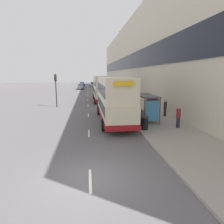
# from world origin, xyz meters

# --- Properties ---
(ground_plane) EXTENTS (220.00, 220.00, 0.00)m
(ground_plane) POSITION_xyz_m (0.00, 0.00, 0.00)
(ground_plane) COLOR #5B595B
(pavement) EXTENTS (5.00, 93.00, 0.14)m
(pavement) POSITION_xyz_m (6.50, 38.50, 0.07)
(pavement) COLOR gray
(pavement) RESTS_ON ground_plane
(terrace_facade) EXTENTS (3.10, 93.00, 16.01)m
(terrace_facade) POSITION_xyz_m (10.49, 38.50, 8.00)
(terrace_facade) COLOR beige
(terrace_facade) RESTS_ON ground_plane
(lane_mark_0) EXTENTS (0.12, 2.00, 0.01)m
(lane_mark_0) POSITION_xyz_m (0.00, -0.21, 0.01)
(lane_mark_0) COLOR silver
(lane_mark_0) RESTS_ON ground_plane
(lane_mark_1) EXTENTS (0.12, 2.00, 0.01)m
(lane_mark_1) POSITION_xyz_m (0.00, 6.93, 0.01)
(lane_mark_1) COLOR silver
(lane_mark_1) RESTS_ON ground_plane
(lane_mark_2) EXTENTS (0.12, 2.00, 0.01)m
(lane_mark_2) POSITION_xyz_m (0.00, 14.07, 0.01)
(lane_mark_2) COLOR silver
(lane_mark_2) RESTS_ON ground_plane
(lane_mark_3) EXTENTS (0.12, 2.00, 0.01)m
(lane_mark_3) POSITION_xyz_m (0.00, 21.21, 0.01)
(lane_mark_3) COLOR silver
(lane_mark_3) RESTS_ON ground_plane
(lane_mark_4) EXTENTS (0.12, 2.00, 0.01)m
(lane_mark_4) POSITION_xyz_m (0.00, 28.35, 0.01)
(lane_mark_4) COLOR silver
(lane_mark_4) RESTS_ON ground_plane
(lane_mark_5) EXTENTS (0.12, 2.00, 0.01)m
(lane_mark_5) POSITION_xyz_m (0.00, 35.49, 0.01)
(lane_mark_5) COLOR silver
(lane_mark_5) RESTS_ON ground_plane
(lane_mark_6) EXTENTS (0.12, 2.00, 0.01)m
(lane_mark_6) POSITION_xyz_m (0.00, 42.63, 0.01)
(lane_mark_6) COLOR silver
(lane_mark_6) RESTS_ON ground_plane
(lane_mark_7) EXTENTS (0.12, 2.00, 0.01)m
(lane_mark_7) POSITION_xyz_m (0.00, 49.76, 0.01)
(lane_mark_7) COLOR silver
(lane_mark_7) RESTS_ON ground_plane
(lane_mark_8) EXTENTS (0.12, 2.00, 0.01)m
(lane_mark_8) POSITION_xyz_m (0.00, 56.90, 0.01)
(lane_mark_8) COLOR silver
(lane_mark_8) RESTS_ON ground_plane
(bus_shelter) EXTENTS (1.60, 4.20, 2.48)m
(bus_shelter) POSITION_xyz_m (5.77, 10.06, 1.88)
(bus_shelter) COLOR #4C4C51
(bus_shelter) RESTS_ON ground_plane
(double_decker_bus_near) EXTENTS (2.85, 10.59, 4.30)m
(double_decker_bus_near) POSITION_xyz_m (2.47, 10.75, 2.28)
(double_decker_bus_near) COLOR beige
(double_decker_bus_near) RESTS_ON ground_plane
(double_decker_bus_ahead) EXTENTS (2.85, 10.52, 4.30)m
(double_decker_bus_ahead) POSITION_xyz_m (2.39, 26.05, 2.28)
(double_decker_bus_ahead) COLOR beige
(double_decker_bus_ahead) RESTS_ON ground_plane
(car_0) EXTENTS (2.05, 3.87, 1.69)m
(car_0) POSITION_xyz_m (-2.06, 70.66, 0.84)
(car_0) COLOR navy
(car_0) RESTS_ON ground_plane
(car_1) EXTENTS (2.06, 4.51, 1.67)m
(car_1) POSITION_xyz_m (2.12, 69.97, 0.84)
(car_1) COLOR #B7B799
(car_1) RESTS_ON ground_plane
(car_2) EXTENTS (1.99, 4.05, 1.67)m
(car_2) POSITION_xyz_m (-2.08, 55.06, 0.83)
(car_2) COLOR #4C5156
(car_2) RESTS_ON ground_plane
(pedestrian_at_shelter) EXTENTS (0.32, 0.32, 1.61)m
(pedestrian_at_shelter) POSITION_xyz_m (4.58, 8.09, 0.96)
(pedestrian_at_shelter) COLOR #23232D
(pedestrian_at_shelter) RESTS_ON ground_plane
(pedestrian_1) EXTENTS (0.36, 0.36, 1.81)m
(pedestrian_1) POSITION_xyz_m (6.67, 13.37, 1.07)
(pedestrian_1) COLOR #23232D
(pedestrian_1) RESTS_ON ground_plane
(pedestrian_2) EXTENTS (0.35, 0.35, 1.76)m
(pedestrian_2) POSITION_xyz_m (8.20, 11.94, 1.04)
(pedestrian_2) COLOR #23232D
(pedestrian_2) RESTS_ON ground_plane
(pedestrian_3) EXTENTS (0.36, 0.36, 1.83)m
(pedestrian_3) POSITION_xyz_m (7.49, 7.26, 1.08)
(pedestrian_3) COLOR #23232D
(pedestrian_3) RESTS_ON ground_plane
(litter_bin) EXTENTS (0.55, 0.55, 1.05)m
(litter_bin) POSITION_xyz_m (4.55, 7.04, 0.67)
(litter_bin) COLOR black
(litter_bin) RESTS_ON ground_plane
(traffic_light_far_kerb) EXTENTS (0.30, 0.32, 4.64)m
(traffic_light_far_kerb) POSITION_xyz_m (-4.40, 20.43, 3.13)
(traffic_light_far_kerb) COLOR black
(traffic_light_far_kerb) RESTS_ON ground_plane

